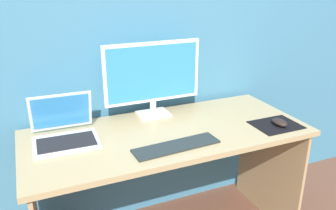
{
  "coord_description": "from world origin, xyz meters",
  "views": [
    {
      "loc": [
        -0.64,
        -1.51,
        1.5
      ],
      "look_at": [
        -0.01,
        -0.02,
        0.88
      ],
      "focal_mm": 36.84,
      "sensor_mm": 36.0,
      "label": 1
    }
  ],
  "objects_px": {
    "monitor": "(153,76)",
    "keyboard_external": "(176,146)",
    "laptop": "(65,132)",
    "mouse": "(280,122)"
  },
  "relations": [
    {
      "from": "keyboard_external",
      "to": "mouse",
      "type": "height_order",
      "value": "mouse"
    },
    {
      "from": "monitor",
      "to": "keyboard_external",
      "type": "height_order",
      "value": "monitor"
    },
    {
      "from": "monitor",
      "to": "keyboard_external",
      "type": "distance_m",
      "value": 0.48
    },
    {
      "from": "laptop",
      "to": "mouse",
      "type": "xyz_separation_m",
      "value": [
        1.09,
        -0.28,
        -0.02
      ]
    },
    {
      "from": "laptop",
      "to": "mouse",
      "type": "distance_m",
      "value": 1.12
    },
    {
      "from": "laptop",
      "to": "keyboard_external",
      "type": "bearing_deg",
      "value": -30.61
    },
    {
      "from": "laptop",
      "to": "mouse",
      "type": "relative_size",
      "value": 3.14
    },
    {
      "from": "monitor",
      "to": "laptop",
      "type": "xyz_separation_m",
      "value": [
        -0.52,
        -0.14,
        -0.19
      ]
    },
    {
      "from": "monitor",
      "to": "mouse",
      "type": "xyz_separation_m",
      "value": [
        0.57,
        -0.42,
        -0.21
      ]
    },
    {
      "from": "laptop",
      "to": "mouse",
      "type": "bearing_deg",
      "value": -14.43
    }
  ]
}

